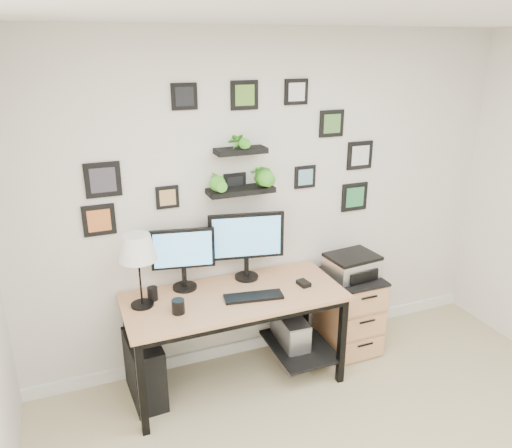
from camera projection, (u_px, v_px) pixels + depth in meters
name	position (u px, v px, depth m)	size (l,w,h in m)	color
room	(272.00, 339.00, 4.34)	(4.00, 4.00, 4.00)	#C1B48A
desk	(238.00, 307.00, 3.72)	(1.60, 0.70, 0.75)	tan
monitor_left	(183.00, 254.00, 3.63)	(0.46, 0.21, 0.47)	black
monitor_right	(246.00, 241.00, 3.78)	(0.57, 0.22, 0.54)	black
keyboard	(253.00, 297.00, 3.59)	(0.42, 0.13, 0.02)	black
mouse	(304.00, 283.00, 3.78)	(0.07, 0.11, 0.03)	black
table_lamp	(138.00, 249.00, 3.34)	(0.26, 0.26, 0.53)	black
mug	(178.00, 306.00, 3.38)	(0.09, 0.09, 0.10)	black
pen_cup	(153.00, 294.00, 3.55)	(0.07, 0.07, 0.10)	black
pc_tower_black	(145.00, 369.00, 3.64)	(0.22, 0.48, 0.48)	black
pc_tower_grey	(290.00, 339.00, 4.06)	(0.20, 0.43, 0.42)	gray
file_cabinet	(349.00, 312.00, 4.23)	(0.43, 0.53, 0.67)	tan
printer	(352.00, 265.00, 4.09)	(0.43, 0.36, 0.18)	silver
wall_decor	(245.00, 163.00, 3.66)	(2.31, 0.18, 1.09)	black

